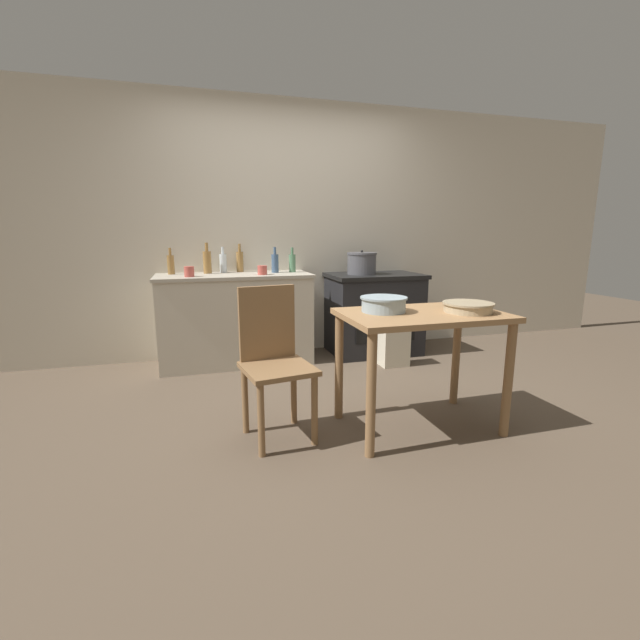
{
  "coord_description": "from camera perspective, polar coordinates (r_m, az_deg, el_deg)",
  "views": [
    {
      "loc": [
        -0.94,
        -2.84,
        1.25
      ],
      "look_at": [
        0.0,
        0.38,
        0.56
      ],
      "focal_mm": 24.0,
      "sensor_mm": 36.0,
      "label": 1
    }
  ],
  "objects": [
    {
      "name": "ground_plane",
      "position": [
        3.25,
        1.92,
        -11.1
      ],
      "size": [
        14.0,
        14.0,
        0.0
      ],
      "primitive_type": "plane",
      "color": "brown"
    },
    {
      "name": "wall_back",
      "position": [
        4.53,
        -4.38,
        11.84
      ],
      "size": [
        8.0,
        0.07,
        2.55
      ],
      "color": "beige",
      "rests_on": "ground_plane"
    },
    {
      "name": "counter_cabinet",
      "position": [
        4.2,
        -11.15,
        0.14
      ],
      "size": [
        1.44,
        0.6,
        0.87
      ],
      "color": "beige",
      "rests_on": "ground_plane"
    },
    {
      "name": "stove",
      "position": [
        4.53,
        7.17,
        0.9
      ],
      "size": [
        0.94,
        0.66,
        0.83
      ],
      "color": "black",
      "rests_on": "ground_plane"
    },
    {
      "name": "work_table",
      "position": [
        2.77,
        13.38,
        -1.59
      ],
      "size": [
        1.0,
        0.65,
        0.76
      ],
      "color": "#997047",
      "rests_on": "ground_plane"
    },
    {
      "name": "chair",
      "position": [
        2.65,
        -6.18,
        -5.05
      ],
      "size": [
        0.46,
        0.46,
        0.93
      ],
      "rotation": [
        0.0,
        0.0,
        0.16
      ],
      "color": "olive",
      "rests_on": "ground_plane"
    },
    {
      "name": "flour_sack",
      "position": [
        4.14,
        9.83,
        -3.25
      ],
      "size": [
        0.26,
        0.18,
        0.41
      ],
      "primitive_type": "cube",
      "color": "beige",
      "rests_on": "ground_plane"
    },
    {
      "name": "stock_pot",
      "position": [
        4.4,
        5.58,
        7.53
      ],
      "size": [
        0.3,
        0.3,
        0.24
      ],
      "color": "#4C4C51",
      "rests_on": "stove"
    },
    {
      "name": "mixing_bowl_large",
      "position": [
        2.72,
        8.48,
        2.19
      ],
      "size": [
        0.3,
        0.3,
        0.09
      ],
      "color": "#93A8B2",
      "rests_on": "work_table"
    },
    {
      "name": "mixing_bowl_small",
      "position": [
        2.82,
        19.13,
        1.7
      ],
      "size": [
        0.31,
        0.31,
        0.06
      ],
      "color": "tan",
      "rests_on": "work_table"
    },
    {
      "name": "bottle_far_left",
      "position": [
        4.33,
        -12.79,
        7.47
      ],
      "size": [
        0.07,
        0.07,
        0.25
      ],
      "color": "silver",
      "rests_on": "counter_cabinet"
    },
    {
      "name": "bottle_left",
      "position": [
        4.26,
        -14.8,
        7.54
      ],
      "size": [
        0.08,
        0.08,
        0.29
      ],
      "color": "olive",
      "rests_on": "counter_cabinet"
    },
    {
      "name": "bottle_mid_left",
      "position": [
        4.28,
        -3.72,
        7.64
      ],
      "size": [
        0.07,
        0.07,
        0.24
      ],
      "color": "#517F5B",
      "rests_on": "counter_cabinet"
    },
    {
      "name": "bottle_center_left",
      "position": [
        4.27,
        -19.28,
        7.05
      ],
      "size": [
        0.06,
        0.06,
        0.25
      ],
      "color": "olive",
      "rests_on": "counter_cabinet"
    },
    {
      "name": "bottle_center",
      "position": [
        4.24,
        -6.02,
        7.6
      ],
      "size": [
        0.07,
        0.07,
        0.25
      ],
      "color": "#3D5675",
      "rests_on": "counter_cabinet"
    },
    {
      "name": "bottle_center_right",
      "position": [
        4.36,
        -10.63,
        7.73
      ],
      "size": [
        0.07,
        0.07,
        0.28
      ],
      "color": "olive",
      "rests_on": "counter_cabinet"
    },
    {
      "name": "cup_mid_right",
      "position": [
        3.98,
        -17.04,
        6.19
      ],
      "size": [
        0.09,
        0.09,
        0.09
      ],
      "primitive_type": "cylinder",
      "color": "#B74C42",
      "rests_on": "counter_cabinet"
    },
    {
      "name": "cup_right",
      "position": [
        4.04,
        -7.7,
        6.61
      ],
      "size": [
        0.09,
        0.09,
        0.08
      ],
      "primitive_type": "cylinder",
      "color": "#B74C42",
      "rests_on": "counter_cabinet"
    }
  ]
}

